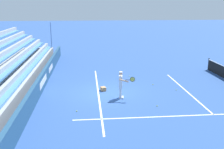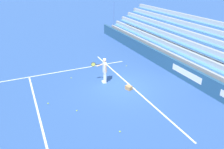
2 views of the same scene
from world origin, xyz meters
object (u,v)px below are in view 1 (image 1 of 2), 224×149
at_px(tennis_ball_far_right, 129,76).
at_px(tennis_ball_far_left, 153,84).
at_px(tennis_ball_midcourt, 176,90).
at_px(tennis_player, 121,85).
at_px(ball_box_cardboard, 103,89).
at_px(tennis_ball_near_player, 77,111).
at_px(tennis_ball_by_box, 157,106).

bearing_deg(tennis_ball_far_right, tennis_ball_far_left, 28.53).
xyz_separation_m(tennis_ball_midcourt, tennis_ball_far_left, (-1.38, -1.29, 0.00)).
relative_size(tennis_player, tennis_ball_midcourt, 25.98).
bearing_deg(tennis_player, tennis_ball_far_right, 165.25).
xyz_separation_m(tennis_player, tennis_ball_far_left, (-2.55, 2.69, -0.86)).
height_order(tennis_player, tennis_ball_midcourt, tennis_player).
height_order(ball_box_cardboard, tennis_ball_near_player, ball_box_cardboard).
bearing_deg(tennis_ball_midcourt, tennis_player, -73.63).
bearing_deg(tennis_ball_by_box, tennis_player, -129.35).
bearing_deg(tennis_ball_midcourt, tennis_ball_near_player, -65.27).
bearing_deg(tennis_ball_near_player, tennis_ball_midcourt, 114.73).
bearing_deg(tennis_ball_far_right, tennis_ball_near_player, -30.07).
xyz_separation_m(tennis_player, tennis_ball_by_box, (1.57, 1.92, -0.86)).
bearing_deg(ball_box_cardboard, tennis_ball_by_box, 43.05).
relative_size(tennis_ball_far_left, tennis_ball_far_right, 1.00).
distance_m(tennis_ball_near_player, tennis_ball_by_box, 4.63).
xyz_separation_m(tennis_ball_near_player, tennis_ball_far_right, (-6.96, 4.03, 0.00)).
relative_size(tennis_player, tennis_ball_far_right, 25.98).
distance_m(tennis_ball_midcourt, tennis_ball_far_left, 1.89).
bearing_deg(tennis_ball_midcourt, tennis_ball_by_box, -37.04).
relative_size(tennis_ball_midcourt, tennis_ball_far_left, 1.00).
bearing_deg(tennis_player, tennis_ball_far_left, 133.41).
xyz_separation_m(tennis_ball_far_left, tennis_ball_by_box, (4.12, -0.77, 0.00)).
distance_m(ball_box_cardboard, tennis_ball_midcourt, 5.02).
distance_m(tennis_player, tennis_ball_by_box, 2.62).
bearing_deg(tennis_ball_near_player, tennis_ball_far_right, 149.93).
xyz_separation_m(ball_box_cardboard, tennis_ball_far_right, (-3.48, 2.35, -0.10)).
relative_size(tennis_ball_by_box, tennis_ball_far_right, 1.00).
bearing_deg(ball_box_cardboard, tennis_ball_far_left, 104.71).
distance_m(tennis_ball_far_left, tennis_ball_far_right, 2.85).
xyz_separation_m(tennis_ball_near_player, tennis_ball_by_box, (-0.34, 4.61, 0.00)).
distance_m(ball_box_cardboard, tennis_ball_far_left, 3.84).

